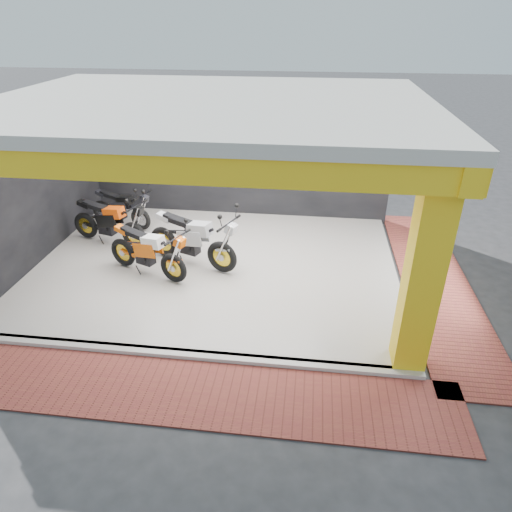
% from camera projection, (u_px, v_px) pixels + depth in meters
% --- Properties ---
extents(ground, '(80.00, 80.00, 0.00)m').
position_uv_depth(ground, '(195.00, 321.00, 8.60)').
color(ground, '#2D2D30').
rests_on(ground, ground).
extents(showroom_floor, '(8.00, 6.00, 0.10)m').
position_uv_depth(showroom_floor, '(216.00, 266.00, 10.32)').
color(showroom_floor, silver).
rests_on(showroom_floor, ground).
extents(showroom_ceiling, '(8.40, 6.40, 0.20)m').
position_uv_depth(showroom_ceiling, '(208.00, 104.00, 8.63)').
color(showroom_ceiling, beige).
rests_on(showroom_ceiling, corner_column).
extents(back_wall, '(8.20, 0.20, 3.50)m').
position_uv_depth(back_wall, '(237.00, 154.00, 12.22)').
color(back_wall, black).
rests_on(back_wall, ground).
extents(left_wall, '(0.20, 6.20, 3.50)m').
position_uv_depth(left_wall, '(29.00, 187.00, 9.96)').
color(left_wall, black).
rests_on(left_wall, ground).
extents(corner_column, '(0.50, 0.50, 3.50)m').
position_uv_depth(corner_column, '(424.00, 273.00, 6.70)').
color(corner_column, yellow).
rests_on(corner_column, ground).
extents(header_beam_front, '(8.40, 0.30, 0.40)m').
position_uv_depth(header_beam_front, '(161.00, 166.00, 6.16)').
color(header_beam_front, yellow).
rests_on(header_beam_front, corner_column).
extents(header_beam_right, '(0.30, 6.40, 0.40)m').
position_uv_depth(header_beam_right, '(423.00, 125.00, 8.34)').
color(header_beam_right, yellow).
rests_on(header_beam_right, corner_column).
extents(floor_kerb, '(8.00, 0.20, 0.10)m').
position_uv_depth(floor_kerb, '(180.00, 354.00, 7.69)').
color(floor_kerb, silver).
rests_on(floor_kerb, ground).
extents(paver_front, '(9.00, 1.40, 0.03)m').
position_uv_depth(paver_front, '(166.00, 389.00, 7.02)').
color(paver_front, brown).
rests_on(paver_front, ground).
extents(paver_right, '(1.40, 7.00, 0.03)m').
position_uv_depth(paver_right, '(435.00, 281.00, 9.81)').
color(paver_right, brown).
rests_on(paver_right, ground).
extents(moto_hero, '(2.31, 1.56, 1.33)m').
position_uv_depth(moto_hero, '(172.00, 255.00, 9.30)').
color(moto_hero, '#E45809').
rests_on(moto_hero, showroom_floor).
extents(moto_row_a, '(2.57, 1.69, 1.47)m').
position_uv_depth(moto_row_a, '(221.00, 242.00, 9.63)').
color(moto_row_a, '#ADAFB5').
rests_on(moto_row_a, showroom_floor).
extents(moto_row_b, '(2.09, 1.27, 1.20)m').
position_uv_depth(moto_row_b, '(139.00, 209.00, 11.62)').
color(moto_row_b, black).
rests_on(moto_row_b, showroom_floor).
extents(moto_row_c, '(2.36, 1.40, 1.36)m').
position_uv_depth(moto_row_c, '(132.00, 223.00, 10.65)').
color(moto_row_c, black).
rests_on(moto_row_c, showroom_floor).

